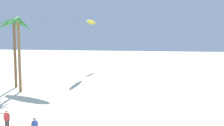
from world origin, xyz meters
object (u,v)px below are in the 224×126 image
object	(u,v)px
person_near_left	(7,120)
palm_tree_2	(14,31)
flying_kite_5	(91,22)
palm_tree_3	(18,31)

from	to	relation	value
person_near_left	palm_tree_2	bearing A→B (deg)	122.62
flying_kite_5	person_near_left	world-z (taller)	flying_kite_5
palm_tree_3	palm_tree_2	bearing A→B (deg)	133.52
palm_tree_2	flying_kite_5	distance (m)	24.35
palm_tree_2	palm_tree_3	bearing A→B (deg)	-46.48
palm_tree_2	person_near_left	distance (m)	19.70
palm_tree_3	person_near_left	size ratio (longest dim) A/B	6.00
palm_tree_3	flying_kite_5	xyz separation A→B (m)	(1.52, 26.43, 2.95)
palm_tree_3	flying_kite_5	bearing A→B (deg)	86.71
palm_tree_2	flying_kite_5	xyz separation A→B (m)	(3.96, 23.86, 2.83)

